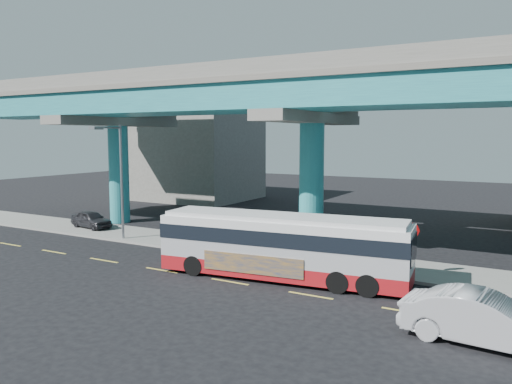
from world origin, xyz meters
The scene contains 10 objects.
ground centered at (0.00, 0.00, 0.00)m, with size 120.00×120.00×0.00m, color black.
sidewalk centered at (0.00, 5.50, 0.07)m, with size 70.00×4.00×0.15m, color gray.
lane_markings centered at (0.00, -0.30, 0.01)m, with size 58.00×0.12×0.01m.
viaduct centered at (0.00, 9.11, 9.14)m, with size 52.00×12.40×11.70m.
building_concrete centered at (-20.00, 24.00, 4.50)m, with size 12.00×10.00×9.00m, color gray.
transit_bus centered at (1.87, 1.31, 1.65)m, with size 11.92×3.84×3.01m.
sedan centered at (10.74, -2.13, 0.83)m, with size 5.20×2.18×1.67m, color #BBBBC0.
parked_car centered at (-15.45, 5.63, 0.75)m, with size 3.72×1.97×1.20m, color #29292D.
street_lamp centered at (-10.79, 3.46, 4.86)m, with size 0.50×2.37×7.19m.
stop_sign centered at (7.07, 4.18, 1.96)m, with size 0.71×0.32×2.52m.
Camera 1 is at (11.99, -19.01, 6.61)m, focal length 35.00 mm.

